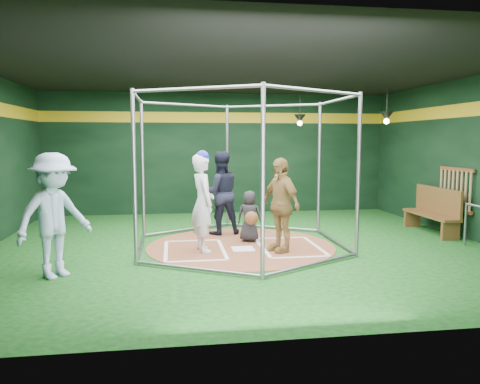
{
  "coord_description": "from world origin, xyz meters",
  "views": [
    {
      "loc": [
        -1.36,
        -9.21,
        2.14
      ],
      "look_at": [
        0.0,
        0.1,
        1.1
      ],
      "focal_mm": 35.0,
      "sensor_mm": 36.0,
      "label": 1
    }
  ],
  "objects": [
    {
      "name": "bystander_blue",
      "position": [
        -3.18,
        -1.7,
        0.98
      ],
      "size": [
        1.4,
        1.41,
        1.96
      ],
      "primitive_type": "imported",
      "rotation": [
        0.0,
        0.0,
        0.8
      ],
      "color": "#ADC5E5",
      "rests_on": "ground"
    },
    {
      "name": "catcher_figure",
      "position": [
        0.25,
        0.39,
        0.55
      ],
      "size": [
        0.61,
        0.64,
        1.08
      ],
      "color": "black",
      "rests_on": "clay_disc"
    },
    {
      "name": "visitor_leopard",
      "position": [
        0.69,
        -0.55,
        0.91
      ],
      "size": [
        0.84,
        1.14,
        1.8
      ],
      "primitive_type": "imported",
      "rotation": [
        0.0,
        0.0,
        -1.14
      ],
      "color": "tan",
      "rests_on": "clay_disc"
    },
    {
      "name": "pendant_lamp_far",
      "position": [
        4.0,
        2.0,
        2.74
      ],
      "size": [
        0.34,
        0.34,
        0.9
      ],
      "color": "black",
      "rests_on": "room_shell"
    },
    {
      "name": "bat_rack",
      "position": [
        4.93,
        0.4,
        1.05
      ],
      "size": [
        0.07,
        1.25,
        0.98
      ],
      "color": "brown",
      "rests_on": "room_shell"
    },
    {
      "name": "umpire",
      "position": [
        -0.29,
        1.28,
        0.95
      ],
      "size": [
        1.01,
        0.85,
        1.88
      ],
      "primitive_type": "imported",
      "rotation": [
        0.0,
        0.0,
        3.3
      ],
      "color": "black",
      "rests_on": "clay_disc"
    },
    {
      "name": "batter_box_right",
      "position": [
        0.95,
        -0.25,
        0.02
      ],
      "size": [
        1.17,
        1.77,
        0.01
      ],
      "color": "white",
      "rests_on": "clay_disc"
    },
    {
      "name": "dugout_bench",
      "position": [
        4.63,
        0.73,
        0.54
      ],
      "size": [
        0.42,
        1.82,
        1.06
      ],
      "color": "brown",
      "rests_on": "ground"
    },
    {
      "name": "pendant_lamp_near",
      "position": [
        2.2,
        3.6,
        2.74
      ],
      "size": [
        0.34,
        0.34,
        0.9
      ],
      "color": "black",
      "rests_on": "room_shell"
    },
    {
      "name": "batting_cage",
      "position": [
        -0.0,
        -0.0,
        1.5
      ],
      "size": [
        4.05,
        4.67,
        3.0
      ],
      "color": "gray",
      "rests_on": "ground"
    },
    {
      "name": "room_shell",
      "position": [
        0.0,
        0.01,
        1.75
      ],
      "size": [
        10.1,
        9.1,
        3.53
      ],
      "color": "#0D3D0F",
      "rests_on": "ground"
    },
    {
      "name": "batter_box_left",
      "position": [
        -0.95,
        -0.25,
        0.02
      ],
      "size": [
        1.17,
        1.77,
        0.01
      ],
      "color": "white",
      "rests_on": "clay_disc"
    },
    {
      "name": "batter_figure",
      "position": [
        -0.78,
        -0.32,
        0.97
      ],
      "size": [
        0.59,
        0.76,
        1.94
      ],
      "color": "silver",
      "rests_on": "clay_disc"
    },
    {
      "name": "home_plate",
      "position": [
        0.0,
        -0.3,
        0.02
      ],
      "size": [
        0.43,
        0.43,
        0.01
      ],
      "primitive_type": "cube",
      "color": "white",
      "rests_on": "clay_disc"
    },
    {
      "name": "clay_disc",
      "position": [
        0.0,
        0.0,
        0.01
      ],
      "size": [
        3.8,
        3.8,
        0.01
      ],
      "primitive_type": "cylinder",
      "color": "brown",
      "rests_on": "ground"
    }
  ]
}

